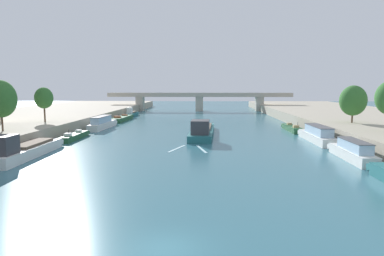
{
  "coord_description": "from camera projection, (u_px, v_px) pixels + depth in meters",
  "views": [
    {
      "loc": [
        2.12,
        -17.53,
        8.92
      ],
      "look_at": [
        0.0,
        37.27,
        2.23
      ],
      "focal_mm": 31.28,
      "sensor_mm": 36.0,
      "label": 1
    }
  ],
  "objects": [
    {
      "name": "tree_left_distant",
      "position": [
        1.0,
        99.0,
        48.68
      ],
      "size": [
        4.4,
        4.4,
        7.48
      ],
      "color": "brown",
      "rests_on": "quay_left"
    },
    {
      "name": "ground_plane",
      "position": [
        166.0,
        249.0,
        18.55
      ],
      "size": [
        400.0,
        400.0,
        0.0
      ],
      "primitive_type": "plane",
      "color": "#336675"
    },
    {
      "name": "quay_left",
      "position": [
        13.0,
        122.0,
        74.51
      ],
      "size": [
        36.0,
        170.0,
        2.51
      ],
      "primitive_type": "cube",
      "color": "#A89E89",
      "rests_on": "ground"
    },
    {
      "name": "barge_midriver",
      "position": [
        202.0,
        130.0,
        61.86
      ],
      "size": [
        4.91,
        21.49,
        3.46
      ],
      "color": "#23666B",
      "rests_on": "ground"
    },
    {
      "name": "wake_behind_barge",
      "position": [
        189.0,
        149.0,
        48.71
      ],
      "size": [
        5.59,
        6.02,
        0.03
      ],
      "color": "#A5D1DB",
      "rests_on": "ground"
    },
    {
      "name": "moored_boat_right_upstream",
      "position": [
        352.0,
        151.0,
        41.33
      ],
      "size": [
        2.32,
        11.35,
        2.52
      ],
      "color": "silver",
      "rests_on": "ground"
    },
    {
      "name": "moored_boat_left_second",
      "position": [
        122.0,
        118.0,
        89.92
      ],
      "size": [
        3.39,
        14.64,
        2.23
      ],
      "color": "#235633",
      "rests_on": "ground"
    },
    {
      "name": "moored_boat_right_gap_after",
      "position": [
        317.0,
        135.0,
        55.07
      ],
      "size": [
        2.59,
        13.72,
        2.73
      ],
      "color": "silver",
      "rests_on": "ground"
    },
    {
      "name": "moored_boat_left_midway",
      "position": [
        24.0,
        150.0,
        42.47
      ],
      "size": [
        3.39,
        15.64,
        3.48
      ],
      "color": "silver",
      "rests_on": "ground"
    },
    {
      "name": "moored_boat_right_end",
      "position": [
        292.0,
        128.0,
        68.95
      ],
      "size": [
        1.93,
        11.15,
        2.14
      ],
      "color": "#235633",
      "rests_on": "ground"
    },
    {
      "name": "moored_boat_left_end",
      "position": [
        75.0,
        136.0,
        57.8
      ],
      "size": [
        1.84,
        10.55,
        2.07
      ],
      "color": "#235633",
      "rests_on": "ground"
    },
    {
      "name": "moored_boat_left_lone",
      "position": [
        102.0,
        123.0,
        72.84
      ],
      "size": [
        2.67,
        14.05,
        2.74
      ],
      "color": "silver",
      "rests_on": "ground"
    },
    {
      "name": "tree_right_far",
      "position": [
        353.0,
        101.0,
        60.36
      ],
      "size": [
        4.72,
        4.72,
        6.77
      ],
      "color": "brown",
      "rests_on": "quay_right"
    },
    {
      "name": "moored_boat_left_downstream",
      "position": [
        132.0,
        114.0,
        103.36
      ],
      "size": [
        2.11,
        10.12,
        2.88
      ],
      "color": "#23666B",
      "rests_on": "ground"
    },
    {
      "name": "bridge_far",
      "position": [
        199.0,
        99.0,
        126.38
      ],
      "size": [
        69.21,
        4.4,
        6.87
      ],
      "color": "#ADA899",
      "rests_on": "ground"
    },
    {
      "name": "tree_left_past_mid",
      "position": [
        44.0,
        98.0,
        62.0
      ],
      "size": [
        3.33,
        3.33,
        6.43
      ],
      "color": "brown",
      "rests_on": "quay_left"
    }
  ]
}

